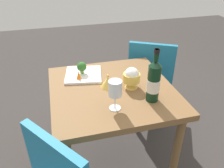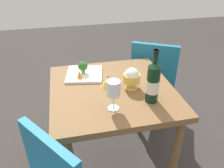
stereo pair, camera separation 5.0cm
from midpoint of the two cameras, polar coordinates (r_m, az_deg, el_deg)
name	(u,v)px [view 1 (the left image)]	position (r m, az deg, el deg)	size (l,w,h in m)	color
ground_plane	(112,165)	(1.98, -0.77, -19.64)	(8.00, 8.00, 0.00)	#383330
dining_table	(112,101)	(1.54, -0.94, -4.22)	(0.79, 0.79, 0.75)	brown
chair_near_window	(151,73)	(2.14, 9.03, 2.63)	(0.54, 0.54, 0.85)	teal
wine_bottle	(154,81)	(1.32, 9.34, 0.67)	(0.08, 0.08, 0.33)	black
wine_glass	(115,89)	(1.23, -0.38, -1.31)	(0.08, 0.08, 0.18)	white
rice_bowl	(132,77)	(1.46, 3.95, 1.64)	(0.11, 0.11, 0.14)	gold
rice_bowl_lid	(108,82)	(1.48, -2.00, 0.51)	(0.10, 0.10, 0.09)	gold
serving_plate	(83,75)	(1.64, -8.05, 2.32)	(0.29, 0.29, 0.02)	white
broccoli_floret	(82,67)	(1.62, -8.49, 4.24)	(0.07, 0.07, 0.09)	#729E4C
carrot_garnish_left	(79,75)	(1.56, -9.27, 2.19)	(0.04, 0.04, 0.06)	orange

